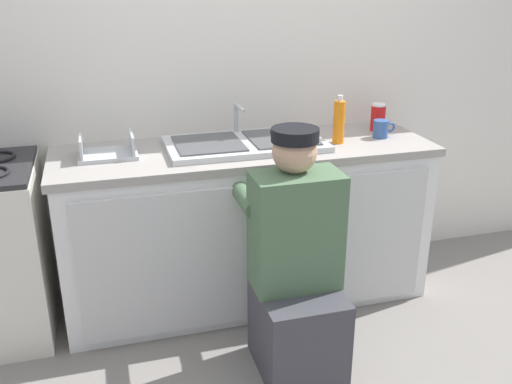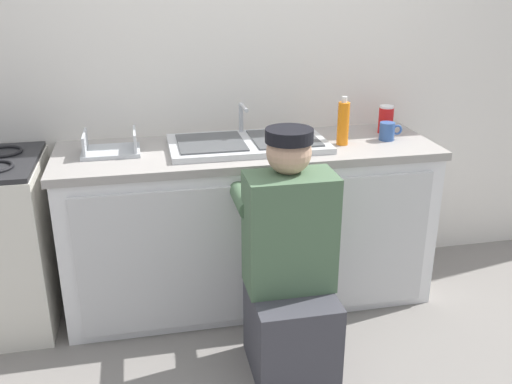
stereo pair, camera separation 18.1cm
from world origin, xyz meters
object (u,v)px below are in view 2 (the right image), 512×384
plumber_person (290,275)px  soap_bottle_orange (343,123)px  coffee_mug (388,131)px  dish_rack_tray (111,149)px  sink_double_basin (248,143)px  soda_cup_red (386,119)px

plumber_person → soap_bottle_orange: size_ratio=4.42×
soap_bottle_orange → coffee_mug: 0.27m
soap_bottle_orange → dish_rack_tray: size_ratio=0.89×
sink_double_basin → soda_cup_red: (0.80, 0.11, 0.06)m
sink_double_basin → plumber_person: bearing=-84.6°
plumber_person → soap_bottle_orange: soap_bottle_orange is taller
dish_rack_tray → coffee_mug: size_ratio=2.22×
plumber_person → dish_rack_tray: size_ratio=3.94×
dish_rack_tray → coffee_mug: 1.43m
coffee_mug → dish_rack_tray: bearing=177.8°
soap_bottle_orange → soda_cup_red: bearing=28.3°
coffee_mug → soda_cup_red: soda_cup_red is taller
plumber_person → soda_cup_red: size_ratio=7.26×
plumber_person → soda_cup_red: (0.74, 0.74, 0.48)m
sink_double_basin → soap_bottle_orange: soap_bottle_orange is taller
sink_double_basin → plumber_person: size_ratio=0.72×
dish_rack_tray → soda_cup_red: bearing=3.1°
plumber_person → coffee_mug: bearing=41.4°
plumber_person → sink_double_basin: bearing=95.4°
soap_bottle_orange → dish_rack_tray: soap_bottle_orange is taller
plumber_person → soap_bottle_orange: bearing=53.6°
plumber_person → soda_cup_red: 1.15m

